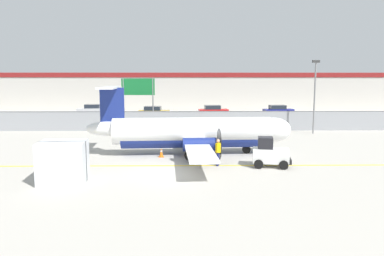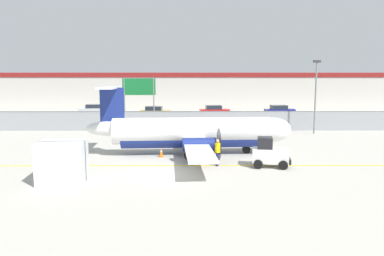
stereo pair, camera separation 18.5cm
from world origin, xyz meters
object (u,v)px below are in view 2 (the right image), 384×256
object	(u,v)px
highway_sign	(139,91)
commuter_airplane	(196,132)
apron_light_pole	(316,91)
parked_car_0	(93,110)
parked_car_1	(155,112)
cargo_container	(62,162)
baggage_tug	(270,154)
ground_crew_worker	(218,151)
parked_car_3	(279,111)
traffic_cone_near_left	(186,151)
parked_car_2	(214,111)
traffic_cone_near_right	(161,153)

from	to	relation	value
highway_sign	commuter_airplane	bearing A→B (deg)	-67.01
apron_light_pole	parked_car_0	bearing A→B (deg)	145.47
parked_car_1	parked_car_0	bearing A→B (deg)	161.15
cargo_container	highway_sign	size ratio (longest dim) A/B	0.47
cargo_container	baggage_tug	bearing A→B (deg)	10.75
ground_crew_worker	highway_sign	size ratio (longest dim) A/B	0.31
commuter_airplane	apron_light_pole	xyz separation A→B (m)	(12.05, 10.22, 2.70)
highway_sign	parked_car_0	bearing A→B (deg)	120.96
parked_car_3	highway_sign	distance (m)	22.64
cargo_container	parked_car_1	world-z (taller)	cargo_container
commuter_airplane	ground_crew_worker	bearing A→B (deg)	-73.22
baggage_tug	cargo_container	distance (m)	12.21
traffic_cone_near_left	parked_car_2	xyz separation A→B (m)	(3.81, 27.07, 0.58)
cargo_container	highway_sign	bearing A→B (deg)	81.66
commuter_airplane	traffic_cone_near_left	xyz separation A→B (m)	(-0.68, -0.53, -1.29)
highway_sign	parked_car_2	bearing A→B (deg)	54.17
commuter_airplane	baggage_tug	world-z (taller)	commuter_airplane
parked_car_3	highway_sign	size ratio (longest dim) A/B	0.79
baggage_tug	parked_car_3	distance (m)	31.75
traffic_cone_near_right	parked_car_1	distance (m)	25.72
ground_crew_worker	traffic_cone_near_left	bearing A→B (deg)	-41.76
commuter_airplane	baggage_tug	distance (m)	6.10
parked_car_0	apron_light_pole	xyz separation A→B (m)	(26.78, -18.43, 3.41)
ground_crew_worker	apron_light_pole	bearing A→B (deg)	-112.33
ground_crew_worker	baggage_tug	bearing A→B (deg)	-171.50
traffic_cone_near_left	parked_car_1	bearing A→B (deg)	100.25
parked_car_1	highway_sign	distance (m)	11.13
parked_car_2	parked_car_3	distance (m)	9.39
cargo_container	commuter_airplane	bearing A→B (deg)	40.44
cargo_container	apron_light_pole	size ratio (longest dim) A/B	0.35
commuter_airplane	parked_car_0	size ratio (longest dim) A/B	3.71
parked_car_2	apron_light_pole	distance (m)	18.92
baggage_tug	ground_crew_worker	bearing A→B (deg)	-177.52
ground_crew_worker	parked_car_0	size ratio (longest dim) A/B	0.39
commuter_airplane	parked_car_1	distance (m)	25.17
traffic_cone_near_left	highway_sign	xyz separation A→B (m)	(-5.25, 14.52, 3.83)
ground_crew_worker	parked_car_1	size ratio (longest dim) A/B	0.39
cargo_container	parked_car_3	distance (m)	39.33
cargo_container	parked_car_2	bearing A→B (deg)	68.12
baggage_tug	cargo_container	xyz separation A→B (m)	(-11.75, -3.29, 0.24)
commuter_airplane	apron_light_pole	bearing A→B (deg)	37.17
commuter_airplane	parked_car_1	xyz separation A→B (m)	(-5.23, 24.61, -0.71)
parked_car_0	commuter_airplane	bearing A→B (deg)	112.31
apron_light_pole	traffic_cone_near_left	bearing A→B (deg)	-139.83
baggage_tug	cargo_container	bearing A→B (deg)	-154.94
baggage_tug	parked_car_2	world-z (taller)	baggage_tug
traffic_cone_near_left	parked_car_1	size ratio (longest dim) A/B	0.15
parked_car_0	parked_car_3	xyz separation A→B (m)	(27.24, -1.94, 0.00)
traffic_cone_near_right	highway_sign	bearing A→B (deg)	103.09
parked_car_2	highway_sign	distance (m)	15.82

